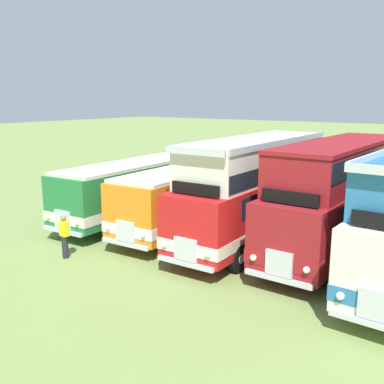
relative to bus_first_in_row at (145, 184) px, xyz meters
name	(u,v)px	position (x,y,z in m)	size (l,w,h in m)	color
ground_plane	(330,254)	(9.95, -0.01, -1.76)	(200.00, 200.00, 0.00)	#7A934C
bus_first_in_row	(145,184)	(0.00, 0.00, 0.00)	(3.11, 11.23, 2.99)	#237538
bus_second_in_row	(199,190)	(3.32, 0.27, 0.00)	(3.16, 11.09, 2.99)	orange
bus_third_in_row	(256,188)	(6.63, -0.20, 0.60)	(2.84, 10.58, 4.52)	red
bus_fourth_in_row	(338,192)	(9.95, 0.46, 0.71)	(2.64, 10.53, 4.49)	maroon
marshal_person	(65,236)	(1.69, -6.57, -0.87)	(0.36, 0.24, 1.73)	#23232D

